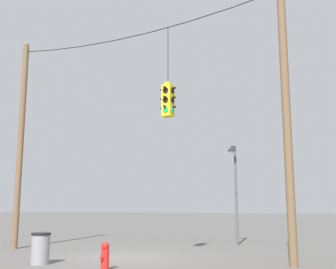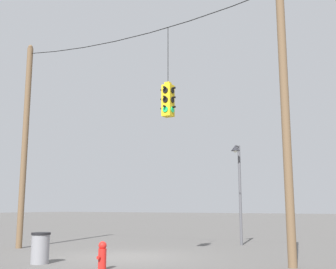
{
  "view_description": "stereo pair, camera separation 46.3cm",
  "coord_description": "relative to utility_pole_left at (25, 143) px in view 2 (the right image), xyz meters",
  "views": [
    {
      "loc": [
        8.38,
        -12.23,
        1.67
      ],
      "look_at": [
        1.55,
        0.23,
        4.12
      ],
      "focal_mm": 45.0,
      "sensor_mm": 36.0,
      "label": 1
    },
    {
      "loc": [
        8.79,
        -12.0,
        1.67
      ],
      "look_at": [
        1.55,
        0.23,
        4.12
      ],
      "focal_mm": 45.0,
      "sensor_mm": 36.0,
      "label": 2
    }
  ],
  "objects": [
    {
      "name": "utility_pole_right",
      "position": [
        11.18,
        0.0,
        0.0
      ],
      "size": [
        0.25,
        0.25,
        8.82
      ],
      "color": "brown",
      "rests_on": "ground_plane"
    },
    {
      "name": "traffic_light_near_left_pole",
      "position": [
        7.14,
        0.0,
        0.95
      ],
      "size": [
        0.58,
        0.58,
        3.26
      ],
      "color": "yellow"
    },
    {
      "name": "ground_plane",
      "position": [
        5.59,
        -0.23,
        -4.4
      ],
      "size": [
        200.0,
        200.0,
        0.0
      ],
      "primitive_type": "plane",
      "color": "#565451"
    },
    {
      "name": "fire_hydrant",
      "position": [
        6.86,
        -3.02,
        -4.02
      ],
      "size": [
        0.22,
        0.3,
        0.75
      ],
      "color": "red",
      "rests_on": "ground_plane"
    },
    {
      "name": "street_lamp",
      "position": [
        7.41,
        5.8,
        -1.3
      ],
      "size": [
        0.4,
        0.7,
        4.47
      ],
      "color": "#515156",
      "rests_on": "ground_plane"
    },
    {
      "name": "trash_bin",
      "position": [
        4.46,
        -2.99,
        -3.94
      ],
      "size": [
        0.57,
        0.57,
        0.91
      ],
      "color": "gray",
      "rests_on": "ground_plane"
    },
    {
      "name": "span_wire",
      "position": [
        5.59,
        0.0,
        3.74
      ],
      "size": [
        11.19,
        0.03,
        0.45
      ],
      "color": "black"
    },
    {
      "name": "utility_pole_left",
      "position": [
        0.0,
        0.0,
        0.0
      ],
      "size": [
        0.25,
        0.25,
        8.82
      ],
      "color": "brown",
      "rests_on": "ground_plane"
    }
  ]
}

